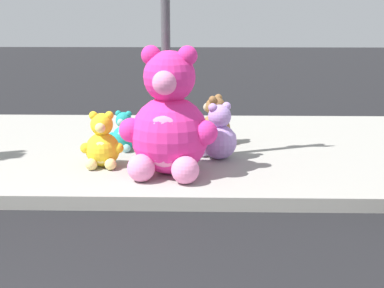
{
  "coord_description": "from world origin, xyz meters",
  "views": [
    {
      "loc": [
        1.47,
        -2.02,
        1.92
      ],
      "look_at": [
        1.33,
        3.6,
        0.55
      ],
      "focal_mm": 50.04,
      "sensor_mm": 36.0,
      "label": 1
    }
  ],
  "objects_px": {
    "plush_lavender": "(218,136)",
    "plush_lime": "(172,128)",
    "sign_pole": "(165,20)",
    "plush_teal": "(124,134)",
    "plush_brown": "(214,124)",
    "plush_pink_large": "(169,124)",
    "plush_yellow": "(102,145)"
  },
  "relations": [
    {
      "from": "plush_lavender",
      "to": "plush_lime",
      "type": "bearing_deg",
      "value": 130.18
    },
    {
      "from": "plush_lime",
      "to": "plush_lavender",
      "type": "bearing_deg",
      "value": -49.82
    },
    {
      "from": "sign_pole",
      "to": "plush_teal",
      "type": "distance_m",
      "value": 1.68
    },
    {
      "from": "plush_brown",
      "to": "plush_lime",
      "type": "xyz_separation_m",
      "value": [
        -0.58,
        -0.05,
        -0.05
      ]
    },
    {
      "from": "plush_lavender",
      "to": "plush_lime",
      "type": "distance_m",
      "value": 0.97
    },
    {
      "from": "plush_lavender",
      "to": "plush_lime",
      "type": "relative_size",
      "value": 1.27
    },
    {
      "from": "plush_pink_large",
      "to": "plush_brown",
      "type": "height_order",
      "value": "plush_pink_large"
    },
    {
      "from": "plush_brown",
      "to": "plush_lime",
      "type": "bearing_deg",
      "value": -175.01
    },
    {
      "from": "plush_teal",
      "to": "plush_pink_large",
      "type": "bearing_deg",
      "value": -57.79
    },
    {
      "from": "plush_teal",
      "to": "plush_yellow",
      "type": "bearing_deg",
      "value": -99.42
    },
    {
      "from": "plush_teal",
      "to": "plush_yellow",
      "type": "distance_m",
      "value": 0.81
    },
    {
      "from": "plush_teal",
      "to": "plush_lime",
      "type": "xyz_separation_m",
      "value": [
        0.63,
        0.34,
        0.01
      ]
    },
    {
      "from": "plush_pink_large",
      "to": "plush_lavender",
      "type": "distance_m",
      "value": 0.93
    },
    {
      "from": "sign_pole",
      "to": "plush_lime",
      "type": "xyz_separation_m",
      "value": [
        0.02,
        0.82,
        -1.47
      ]
    },
    {
      "from": "plush_teal",
      "to": "plush_brown",
      "type": "relative_size",
      "value": 0.77
    },
    {
      "from": "plush_teal",
      "to": "plush_brown",
      "type": "bearing_deg",
      "value": 17.73
    },
    {
      "from": "sign_pole",
      "to": "plush_yellow",
      "type": "relative_size",
      "value": 4.81
    },
    {
      "from": "plush_teal",
      "to": "plush_brown",
      "type": "height_order",
      "value": "plush_brown"
    },
    {
      "from": "sign_pole",
      "to": "plush_lavender",
      "type": "bearing_deg",
      "value": 7.48
    },
    {
      "from": "sign_pole",
      "to": "plush_lime",
      "type": "height_order",
      "value": "sign_pole"
    },
    {
      "from": "plush_teal",
      "to": "plush_lavender",
      "type": "xyz_separation_m",
      "value": [
        1.25,
        -0.4,
        0.07
      ]
    },
    {
      "from": "plush_pink_large",
      "to": "plush_yellow",
      "type": "relative_size",
      "value": 2.17
    },
    {
      "from": "plush_pink_large",
      "to": "plush_yellow",
      "type": "xyz_separation_m",
      "value": [
        -0.81,
        0.28,
        -0.31
      ]
    },
    {
      "from": "plush_yellow",
      "to": "plush_lime",
      "type": "height_order",
      "value": "plush_yellow"
    },
    {
      "from": "plush_yellow",
      "to": "sign_pole",
      "type": "bearing_deg",
      "value": 22.85
    },
    {
      "from": "plush_pink_large",
      "to": "plush_teal",
      "type": "distance_m",
      "value": 1.33
    },
    {
      "from": "plush_brown",
      "to": "plush_lime",
      "type": "relative_size",
      "value": 1.22
    },
    {
      "from": "plush_teal",
      "to": "plush_lavender",
      "type": "bearing_deg",
      "value": -17.88
    },
    {
      "from": "sign_pole",
      "to": "plush_lime",
      "type": "distance_m",
      "value": 1.69
    },
    {
      "from": "plush_brown",
      "to": "plush_teal",
      "type": "bearing_deg",
      "value": -162.27
    },
    {
      "from": "plush_pink_large",
      "to": "plush_brown",
      "type": "distance_m",
      "value": 1.59
    },
    {
      "from": "plush_brown",
      "to": "plush_pink_large",
      "type": "bearing_deg",
      "value": -109.75
    }
  ]
}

